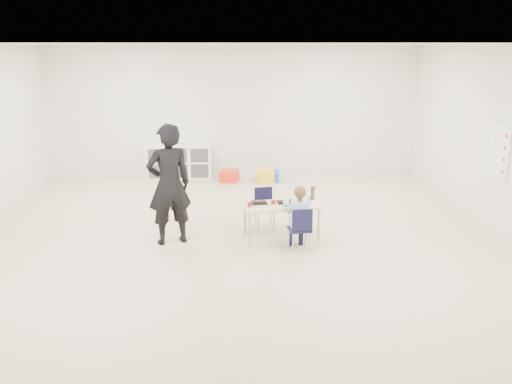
{
  "coord_description": "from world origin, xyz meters",
  "views": [
    {
      "loc": [
        -0.12,
        -7.29,
        2.79
      ],
      "look_at": [
        0.25,
        -0.16,
        0.85
      ],
      "focal_mm": 38.0,
      "sensor_mm": 36.0,
      "label": 1
    }
  ],
  "objects_px": {
    "child": "(300,216)",
    "cubby_shelf": "(179,162)",
    "chair_near": "(300,228)",
    "table": "(281,221)",
    "adult": "(169,184)"
  },
  "relations": [
    {
      "from": "chair_near",
      "to": "cubby_shelf",
      "type": "height_order",
      "value": "cubby_shelf"
    },
    {
      "from": "child",
      "to": "cubby_shelf",
      "type": "height_order",
      "value": "child"
    },
    {
      "from": "table",
      "to": "cubby_shelf",
      "type": "height_order",
      "value": "cubby_shelf"
    },
    {
      "from": "table",
      "to": "chair_near",
      "type": "relative_size",
      "value": 1.92
    },
    {
      "from": "table",
      "to": "chair_near",
      "type": "bearing_deg",
      "value": -73.49
    },
    {
      "from": "table",
      "to": "chair_near",
      "type": "xyz_separation_m",
      "value": [
        0.21,
        -0.48,
        0.05
      ]
    },
    {
      "from": "child",
      "to": "cubby_shelf",
      "type": "xyz_separation_m",
      "value": [
        -2.06,
        4.44,
        -0.15
      ]
    },
    {
      "from": "table",
      "to": "chair_near",
      "type": "height_order",
      "value": "chair_near"
    },
    {
      "from": "child",
      "to": "table",
      "type": "bearing_deg",
      "value": 106.51
    },
    {
      "from": "child",
      "to": "adult",
      "type": "xyz_separation_m",
      "value": [
        -1.83,
        0.38,
        0.38
      ]
    },
    {
      "from": "child",
      "to": "cubby_shelf",
      "type": "relative_size",
      "value": 0.71
    },
    {
      "from": "cubby_shelf",
      "to": "adult",
      "type": "bearing_deg",
      "value": -86.84
    },
    {
      "from": "adult",
      "to": "table",
      "type": "bearing_deg",
      "value": 162.73
    },
    {
      "from": "chair_near",
      "to": "cubby_shelf",
      "type": "distance_m",
      "value": 4.89
    },
    {
      "from": "child",
      "to": "adult",
      "type": "distance_m",
      "value": 1.91
    }
  ]
}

